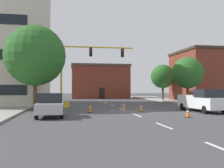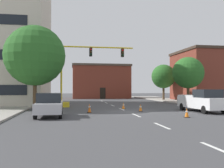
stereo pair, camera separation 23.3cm
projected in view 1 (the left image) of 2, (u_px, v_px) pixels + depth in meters
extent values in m
plane|color=#424244|center=(128.00, 112.00, 22.30)|extent=(160.00, 160.00, 0.00)
cube|color=#9E998E|center=(6.00, 106.00, 28.12)|extent=(6.00, 56.00, 0.14)
cube|color=#B2ADA3|center=(205.00, 104.00, 32.25)|extent=(6.00, 56.00, 0.14)
cube|color=silver|center=(224.00, 150.00, 8.51)|extent=(0.16, 2.40, 0.01)
cube|color=silver|center=(164.00, 126.00, 13.93)|extent=(0.16, 2.40, 0.01)
cube|color=silver|center=(137.00, 115.00, 19.35)|extent=(0.16, 2.40, 0.01)
cube|color=silver|center=(122.00, 109.00, 24.77)|extent=(0.16, 2.40, 0.01)
cube|color=silver|center=(113.00, 105.00, 30.19)|extent=(0.16, 2.40, 0.01)
cube|color=silver|center=(106.00, 103.00, 35.60)|extent=(0.16, 2.40, 0.01)
cube|color=silver|center=(101.00, 101.00, 41.02)|extent=(0.16, 2.40, 0.01)
cube|color=brown|center=(100.00, 83.00, 52.58)|extent=(11.59, 7.07, 6.55)
cube|color=#4C4238|center=(100.00, 66.00, 52.64)|extent=(11.89, 7.37, 0.40)
cube|color=black|center=(102.00, 93.00, 49.04)|extent=(1.10, 0.06, 2.20)
cube|color=brown|center=(216.00, 77.00, 41.89)|extent=(12.59, 9.81, 7.90)
cube|color=#3D2D23|center=(216.00, 52.00, 41.96)|extent=(12.89, 10.11, 0.40)
cube|color=yellow|center=(61.00, 105.00, 27.69)|extent=(1.80, 1.20, 0.55)
cylinder|color=yellow|center=(61.00, 74.00, 27.75)|extent=(0.20, 0.20, 6.20)
cylinder|color=yellow|center=(98.00, 47.00, 28.49)|extent=(8.15, 0.16, 0.16)
cube|color=black|center=(91.00, 52.00, 28.35)|extent=(0.32, 0.36, 0.95)
sphere|color=red|center=(91.00, 49.00, 28.16)|extent=(0.20, 0.20, 0.20)
sphere|color=#38280A|center=(91.00, 52.00, 28.16)|extent=(0.20, 0.20, 0.20)
sphere|color=black|center=(91.00, 54.00, 28.15)|extent=(0.20, 0.20, 0.20)
cube|color=black|center=(122.00, 53.00, 28.97)|extent=(0.32, 0.36, 0.95)
sphere|color=red|center=(123.00, 50.00, 28.79)|extent=(0.20, 0.20, 0.20)
sphere|color=#38280A|center=(123.00, 53.00, 28.78)|extent=(0.20, 0.20, 0.20)
sphere|color=black|center=(123.00, 55.00, 28.78)|extent=(0.20, 0.20, 0.20)
cylinder|color=brown|center=(163.00, 93.00, 42.55)|extent=(0.36, 0.36, 2.58)
sphere|color=#286023|center=(163.00, 76.00, 42.60)|extent=(4.04, 4.04, 4.04)
cylinder|color=#4C3823|center=(188.00, 94.00, 33.01)|extent=(0.36, 0.36, 2.58)
sphere|color=#286023|center=(188.00, 73.00, 33.06)|extent=(4.14, 4.14, 4.14)
cylinder|color=#4C3823|center=(35.00, 94.00, 23.70)|extent=(0.36, 0.36, 3.04)
sphere|color=#286023|center=(35.00, 56.00, 23.76)|extent=(5.73, 5.73, 5.73)
cube|color=white|center=(202.00, 103.00, 22.29)|extent=(2.28, 5.50, 0.95)
cube|color=#1E2328|center=(208.00, 93.00, 21.42)|extent=(1.93, 1.89, 0.70)
cube|color=white|center=(195.00, 96.00, 23.45)|extent=(2.14, 2.91, 0.16)
cylinder|color=black|center=(205.00, 110.00, 20.29)|extent=(0.25, 0.69, 0.68)
cylinder|color=black|center=(200.00, 106.00, 24.27)|extent=(0.25, 0.69, 0.68)
cylinder|color=black|center=(183.00, 107.00, 23.87)|extent=(0.25, 0.69, 0.68)
cube|color=#B7B7BC|center=(50.00, 107.00, 18.41)|extent=(1.93, 4.53, 0.70)
cube|color=#1E2328|center=(51.00, 98.00, 18.52)|extent=(1.74, 2.33, 0.70)
cylinder|color=black|center=(41.00, 110.00, 19.75)|extent=(0.23, 0.68, 0.68)
cylinder|color=black|center=(62.00, 110.00, 20.06)|extent=(0.23, 0.68, 0.68)
cylinder|color=black|center=(36.00, 114.00, 16.74)|extent=(0.23, 0.68, 0.68)
cylinder|color=black|center=(62.00, 114.00, 17.05)|extent=(0.23, 0.68, 0.68)
cube|color=black|center=(141.00, 111.00, 22.64)|extent=(0.36, 0.36, 0.04)
cone|color=orange|center=(141.00, 108.00, 22.65)|extent=(0.28, 0.28, 0.61)
cylinder|color=white|center=(141.00, 107.00, 22.65)|extent=(0.19, 0.19, 0.08)
cube|color=black|center=(188.00, 117.00, 17.92)|extent=(0.36, 0.36, 0.04)
cone|color=orange|center=(188.00, 112.00, 17.93)|extent=(0.28, 0.28, 0.63)
cylinder|color=white|center=(188.00, 111.00, 17.93)|extent=(0.19, 0.19, 0.08)
cube|color=black|center=(124.00, 109.00, 25.12)|extent=(0.36, 0.36, 0.04)
cone|color=orange|center=(124.00, 106.00, 25.13)|extent=(0.28, 0.28, 0.60)
cylinder|color=white|center=(124.00, 105.00, 25.13)|extent=(0.19, 0.19, 0.08)
cube|color=black|center=(90.00, 112.00, 21.36)|extent=(0.36, 0.36, 0.04)
cone|color=orange|center=(90.00, 108.00, 21.36)|extent=(0.28, 0.28, 0.74)
cylinder|color=white|center=(90.00, 107.00, 21.37)|extent=(0.19, 0.19, 0.08)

